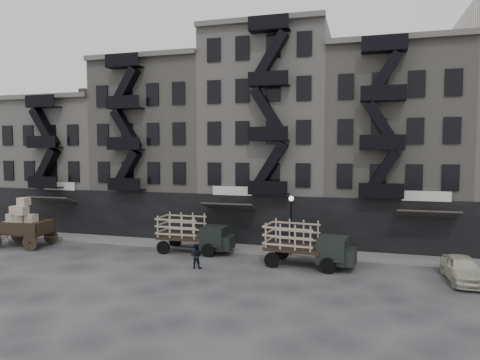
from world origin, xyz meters
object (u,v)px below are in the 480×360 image
(horse, at_px, (13,231))
(stake_truck_west, at_px, (193,231))
(pedestrian_west, at_px, (34,233))
(stake_truck_east, at_px, (307,242))
(wagon, at_px, (21,219))
(car_east, at_px, (463,269))
(pedestrian_mid, at_px, (196,256))

(horse, distance_m, stake_truck_west, 15.35)
(pedestrian_west, bearing_deg, stake_truck_west, -42.79)
(horse, relative_size, stake_truck_east, 0.37)
(wagon, distance_m, stake_truck_east, 22.01)
(car_east, xyz_separation_m, pedestrian_mid, (-15.57, -1.55, 0.05))
(wagon, relative_size, pedestrian_west, 2.46)
(wagon, xyz_separation_m, pedestrian_west, (0.42, 0.76, -1.23))
(stake_truck_east, height_order, car_east, stake_truck_east)
(horse, xyz_separation_m, stake_truck_west, (15.31, 0.90, 0.66))
(wagon, distance_m, pedestrian_west, 1.50)
(pedestrian_west, bearing_deg, horse, 127.15)
(stake_truck_west, height_order, pedestrian_mid, stake_truck_west)
(pedestrian_mid, bearing_deg, car_east, -176.63)
(car_east, bearing_deg, pedestrian_west, 174.69)
(stake_truck_west, bearing_deg, car_east, -8.24)
(pedestrian_west, xyz_separation_m, pedestrian_mid, (14.92, -2.81, -0.12))
(stake_truck_west, xyz_separation_m, pedestrian_west, (-13.14, -1.10, -0.66))
(pedestrian_mid, bearing_deg, stake_truck_east, -162.98)
(wagon, bearing_deg, stake_truck_east, -0.45)
(horse, relative_size, stake_truck_west, 0.39)
(stake_truck_west, bearing_deg, stake_truck_east, -11.05)
(stake_truck_west, distance_m, stake_truck_east, 8.59)
(stake_truck_east, distance_m, pedestrian_west, 21.60)
(wagon, xyz_separation_m, stake_truck_west, (13.56, 1.86, -0.56))
(wagon, bearing_deg, pedestrian_west, 59.82)
(wagon, xyz_separation_m, pedestrian_mid, (15.34, -2.05, -1.35))
(wagon, bearing_deg, car_east, -2.12)
(stake_truck_east, bearing_deg, wagon, -172.68)
(wagon, height_order, pedestrian_mid, wagon)
(stake_truck_east, height_order, pedestrian_mid, stake_truck_east)
(horse, bearing_deg, pedestrian_mid, -121.61)
(car_east, relative_size, pedestrian_mid, 2.76)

